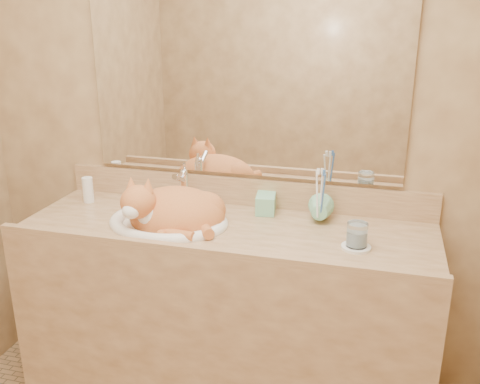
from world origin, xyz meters
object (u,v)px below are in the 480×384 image
(vanity_counter, at_px, (226,322))
(sink_basin, at_px, (168,206))
(water_glass, at_px, (357,235))
(cat, at_px, (171,209))
(soap_dispenser, at_px, (265,197))
(toothbrush_cup, at_px, (319,214))

(vanity_counter, bearing_deg, sink_basin, -174.98)
(vanity_counter, relative_size, water_glass, 18.62)
(cat, xyz_separation_m, soap_dispenser, (0.33, 0.17, 0.02))
(sink_basin, xyz_separation_m, cat, (0.02, -0.00, -0.01))
(vanity_counter, relative_size, soap_dispenser, 9.25)
(sink_basin, xyz_separation_m, toothbrush_cup, (0.57, 0.13, -0.02))
(vanity_counter, xyz_separation_m, water_glass, (0.50, -0.06, 0.48))
(sink_basin, bearing_deg, cat, -25.13)
(toothbrush_cup, relative_size, water_glass, 1.21)
(soap_dispenser, distance_m, water_glass, 0.43)
(vanity_counter, distance_m, toothbrush_cup, 0.60)
(soap_dispenser, bearing_deg, vanity_counter, -139.03)
(toothbrush_cup, bearing_deg, soap_dispenser, 171.69)
(soap_dispenser, height_order, water_glass, soap_dispenser)
(sink_basin, bearing_deg, soap_dispenser, 12.85)
(water_glass, bearing_deg, toothbrush_cup, 131.73)
(vanity_counter, bearing_deg, toothbrush_cup, 17.52)
(vanity_counter, distance_m, sink_basin, 0.55)
(sink_basin, relative_size, water_glass, 5.42)
(sink_basin, distance_m, soap_dispenser, 0.39)
(sink_basin, relative_size, soap_dispenser, 2.69)
(sink_basin, relative_size, toothbrush_cup, 4.46)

